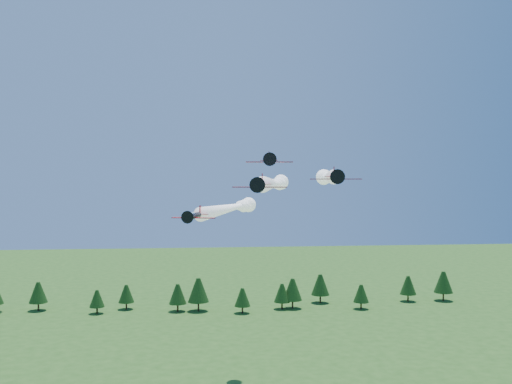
{
  "coord_description": "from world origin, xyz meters",
  "views": [
    {
      "loc": [
        -11.59,
        -94.17,
        46.76
      ],
      "look_at": [
        -1.71,
        0.0,
        44.74
      ],
      "focal_mm": 40.0,
      "sensor_mm": 36.0,
      "label": 1
    }
  ],
  "objects": [
    {
      "name": "treeline",
      "position": [
        4.44,
        112.15,
        6.52
      ],
      "size": [
        173.19,
        20.05,
        11.72
      ],
      "color": "#382314",
      "rests_on": "ground"
    },
    {
      "name": "plane_lead",
      "position": [
        4.44,
        22.3,
        46.05
      ],
      "size": [
        17.04,
        60.71,
        3.7
      ],
      "rotation": [
        0.0,
        0.0,
        -0.2
      ],
      "color": "black",
      "rests_on": "ground"
    },
    {
      "name": "plane_right",
      "position": [
        15.95,
        24.11,
        47.26
      ],
      "size": [
        13.61,
        48.01,
        3.7
      ],
      "rotation": [
        0.0,
        0.0,
        -0.18
      ],
      "color": "black",
      "rests_on": "ground"
    },
    {
      "name": "plane_left",
      "position": [
        -3.67,
        30.61,
        40.71
      ],
      "size": [
        19.08,
        51.83,
        3.7
      ],
      "rotation": [
        0.0,
        0.0,
        -0.28
      ],
      "color": "black",
      "rests_on": "ground"
    },
    {
      "name": "plane_slot",
      "position": [
        1.41,
        6.91,
        50.3
      ],
      "size": [
        8.48,
        9.2,
        2.97
      ],
      "rotation": [
        0.0,
        0.0,
        -0.11
      ],
      "color": "black",
      "rests_on": "ground"
    }
  ]
}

